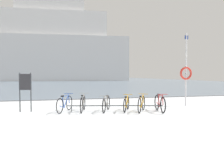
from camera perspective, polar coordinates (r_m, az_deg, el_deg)
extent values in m
cube|color=silver|center=(5.13, 6.65, -17.75)|extent=(80.00, 22.00, 0.08)
cube|color=slate|center=(70.56, -11.94, 0.92)|extent=(80.00, 110.00, 0.08)
cube|color=#47474C|center=(15.71, -7.19, -4.00)|extent=(80.00, 0.50, 0.05)
cylinder|color=#4C5156|center=(10.33, 0.76, -5.64)|extent=(4.42, 0.97, 0.05)
cylinder|color=#4C5156|center=(10.47, -10.47, -6.35)|extent=(0.04, 0.04, 0.28)
cylinder|color=#4C5156|center=(10.62, 11.83, -6.24)|extent=(0.04, 0.04, 0.28)
torus|color=black|center=(10.96, -11.05, -4.84)|extent=(0.33, 0.65, 0.70)
torus|color=black|center=(10.00, -13.43, -5.56)|extent=(0.33, 0.65, 0.70)
cylinder|color=#3359B2|center=(10.63, -11.79, -4.37)|extent=(0.27, 0.52, 0.60)
cylinder|color=#3359B2|center=(10.32, -12.55, -4.72)|extent=(0.11, 0.19, 0.54)
cylinder|color=#3359B2|center=(10.53, -11.97, -2.99)|extent=(0.33, 0.65, 0.09)
cylinder|color=#3359B2|center=(10.21, -12.88, -5.84)|extent=(0.23, 0.44, 0.19)
cylinder|color=#3359B2|center=(10.90, -11.14, -3.77)|extent=(0.08, 0.12, 0.42)
cube|color=black|center=(10.21, -12.75, -3.08)|extent=(0.16, 0.22, 0.05)
cylinder|color=#3359B2|center=(10.84, -11.24, -2.44)|extent=(0.43, 0.22, 0.02)
torus|color=black|center=(10.91, -7.26, -4.81)|extent=(0.20, 0.71, 0.72)
torus|color=black|center=(9.95, -7.96, -5.52)|extent=(0.20, 0.71, 0.72)
cylinder|color=gray|center=(10.58, -7.48, -4.32)|extent=(0.15, 0.51, 0.61)
cylinder|color=gray|center=(10.27, -7.70, -4.67)|extent=(0.08, 0.19, 0.54)
cylinder|color=gray|center=(10.48, -7.53, -2.92)|extent=(0.18, 0.63, 0.09)
cylinder|color=gray|center=(10.16, -7.80, -5.81)|extent=(0.13, 0.43, 0.20)
cylinder|color=gray|center=(10.85, -7.29, -3.72)|extent=(0.06, 0.11, 0.43)
cube|color=black|center=(10.17, -7.77, -3.00)|extent=(0.12, 0.21, 0.05)
cylinder|color=gray|center=(10.79, -7.32, -2.36)|extent=(0.45, 0.13, 0.02)
torus|color=black|center=(9.89, -2.10, -5.69)|extent=(0.30, 0.63, 0.67)
torus|color=black|center=(10.89, -0.96, -4.94)|extent=(0.30, 0.63, 0.67)
cylinder|color=gray|center=(10.20, -1.71, -4.76)|extent=(0.25, 0.51, 0.57)
cylinder|color=gray|center=(10.53, -1.34, -4.66)|extent=(0.11, 0.19, 0.50)
cylinder|color=gray|center=(10.24, -1.62, -3.34)|extent=(0.30, 0.64, 0.08)
cylinder|color=gray|center=(10.69, -1.19, -5.49)|extent=(0.21, 0.43, 0.18)
cylinder|color=gray|center=(9.90, -2.06, -4.54)|extent=(0.08, 0.12, 0.40)
cube|color=black|center=(10.57, -1.26, -3.07)|extent=(0.15, 0.22, 0.05)
cylinder|color=gray|center=(9.91, -2.01, -3.11)|extent=(0.43, 0.20, 0.02)
torus|color=black|center=(10.98, 4.16, -4.93)|extent=(0.32, 0.61, 0.65)
torus|color=black|center=(10.01, 3.34, -5.64)|extent=(0.32, 0.61, 0.65)
cylinder|color=gold|center=(10.65, 3.91, -4.52)|extent=(0.26, 0.48, 0.55)
cylinder|color=gold|center=(10.33, 3.64, -4.86)|extent=(0.11, 0.18, 0.49)
cylinder|color=gold|center=(10.55, 3.86, -3.28)|extent=(0.31, 0.60, 0.08)
cylinder|color=gold|center=(10.22, 3.52, -5.88)|extent=(0.22, 0.40, 0.18)
cylinder|color=gold|center=(10.92, 4.14, -3.96)|extent=(0.08, 0.11, 0.39)
cube|color=black|center=(10.23, 3.58, -3.36)|extent=(0.16, 0.21, 0.05)
cylinder|color=gold|center=(10.86, 4.11, -2.73)|extent=(0.42, 0.22, 0.02)
torus|color=black|center=(10.83, 8.17, -4.94)|extent=(0.40, 0.61, 0.69)
torus|color=black|center=(9.88, 7.16, -5.64)|extent=(0.40, 0.61, 0.69)
cylinder|color=gold|center=(10.51, 7.87, -4.48)|extent=(0.30, 0.46, 0.59)
cylinder|color=gold|center=(10.20, 7.54, -4.82)|extent=(0.13, 0.17, 0.52)
cylinder|color=gold|center=(10.41, 7.80, -3.12)|extent=(0.36, 0.56, 0.08)
cylinder|color=gold|center=(10.09, 7.39, -5.92)|extent=(0.25, 0.38, 0.19)
cylinder|color=gold|center=(10.77, 8.15, -3.89)|extent=(0.09, 0.11, 0.41)
cube|color=black|center=(10.10, 7.47, -3.20)|extent=(0.17, 0.21, 0.05)
cylinder|color=gold|center=(10.71, 8.12, -2.57)|extent=(0.40, 0.26, 0.02)
torus|color=black|center=(10.19, 13.12, -5.33)|extent=(0.16, 0.73, 0.73)
torus|color=black|center=(11.12, 11.58, -4.67)|extent=(0.16, 0.73, 0.73)
cylinder|color=#B22D2D|center=(10.48, 12.60, -4.40)|extent=(0.11, 0.52, 0.61)
cylinder|color=#B22D2D|center=(10.78, 12.10, -4.34)|extent=(0.06, 0.18, 0.55)
cylinder|color=#B22D2D|center=(10.52, 12.49, -2.90)|extent=(0.13, 0.64, 0.09)
cylinder|color=#B22D2D|center=(10.93, 11.89, -5.23)|extent=(0.10, 0.43, 0.20)
cylinder|color=#B22D2D|center=(10.20, 13.07, -4.12)|extent=(0.05, 0.11, 0.43)
cube|color=black|center=(10.82, 12.00, -2.67)|extent=(0.11, 0.21, 0.05)
cylinder|color=#B22D2D|center=(10.21, 13.02, -2.64)|extent=(0.46, 0.09, 0.02)
cylinder|color=#33383D|center=(11.04, -22.86, -2.02)|extent=(0.05, 0.05, 1.82)
cylinder|color=#33383D|center=(10.93, -20.34, -2.02)|extent=(0.05, 0.05, 1.82)
cube|color=#2D2D33|center=(10.96, -21.64, 0.51)|extent=(0.55, 0.08, 0.75)
cylinder|color=silver|center=(12.74, 18.69, 3.56)|extent=(0.08, 0.08, 4.02)
cylinder|color=white|center=(12.78, 18.74, 7.17)|extent=(0.09, 0.09, 0.30)
torus|color=red|center=(12.73, 18.68, 2.66)|extent=(0.72, 0.11, 0.72)
cube|color=navy|center=(12.90, 18.80, 11.41)|extent=(0.20, 0.03, 0.20)
cube|color=silver|center=(67.06, -14.47, 6.25)|extent=(42.72, 14.70, 12.62)
cube|color=white|center=(68.55, -15.46, 14.41)|extent=(32.14, 12.13, 6.94)
cube|color=white|center=(69.83, -15.51, 18.61)|extent=(19.46, 9.39, 3.53)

